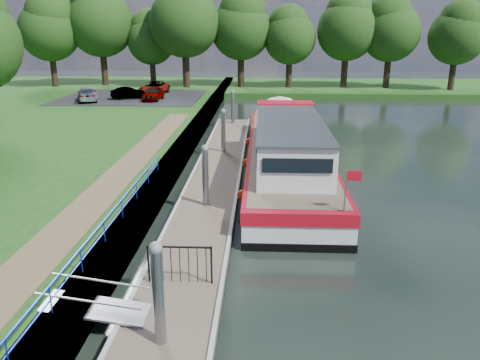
{
  "coord_description": "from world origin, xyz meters",
  "views": [
    {
      "loc": [
        2.26,
        -9.59,
        7.3
      ],
      "look_at": [
        1.4,
        8.8,
        1.4
      ],
      "focal_mm": 35.0,
      "sensor_mm": 36.0,
      "label": 1
    }
  ],
  "objects_px": {
    "barge": "(286,149)",
    "car_a": "(153,93)",
    "car_c": "(87,94)",
    "pontoon": "(216,177)",
    "car_b": "(129,93)",
    "car_d": "(154,88)"
  },
  "relations": [
    {
      "from": "pontoon",
      "to": "barge",
      "type": "distance_m",
      "value": 4.47
    },
    {
      "from": "pontoon",
      "to": "car_c",
      "type": "xyz_separation_m",
      "value": [
        -14.48,
        21.71,
        1.29
      ]
    },
    {
      "from": "car_a",
      "to": "car_d",
      "type": "height_order",
      "value": "car_d"
    },
    {
      "from": "pontoon",
      "to": "car_a",
      "type": "bearing_deg",
      "value": 110.16
    },
    {
      "from": "car_a",
      "to": "barge",
      "type": "bearing_deg",
      "value": -57.56
    },
    {
      "from": "barge",
      "to": "car_a",
      "type": "relative_size",
      "value": 5.53
    },
    {
      "from": "pontoon",
      "to": "barge",
      "type": "bearing_deg",
      "value": 34.71
    },
    {
      "from": "car_c",
      "to": "pontoon",
      "type": "bearing_deg",
      "value": 102.66
    },
    {
      "from": "car_c",
      "to": "car_a",
      "type": "bearing_deg",
      "value": 167.23
    },
    {
      "from": "barge",
      "to": "car_c",
      "type": "relative_size",
      "value": 4.83
    },
    {
      "from": "pontoon",
      "to": "car_b",
      "type": "xyz_separation_m",
      "value": [
        -10.91,
        23.47,
        1.22
      ]
    },
    {
      "from": "car_b",
      "to": "car_c",
      "type": "distance_m",
      "value": 3.97
    },
    {
      "from": "barge",
      "to": "pontoon",
      "type": "bearing_deg",
      "value": -145.29
    },
    {
      "from": "car_c",
      "to": "car_b",
      "type": "bearing_deg",
      "value": -174.78
    },
    {
      "from": "pontoon",
      "to": "car_b",
      "type": "bearing_deg",
      "value": 114.94
    },
    {
      "from": "car_d",
      "to": "car_c",
      "type": "bearing_deg",
      "value": -126.53
    },
    {
      "from": "car_b",
      "to": "car_d",
      "type": "bearing_deg",
      "value": -49.27
    },
    {
      "from": "car_d",
      "to": "car_b",
      "type": "bearing_deg",
      "value": -107.4
    },
    {
      "from": "barge",
      "to": "car_c",
      "type": "distance_m",
      "value": 26.38
    },
    {
      "from": "car_d",
      "to": "car_a",
      "type": "bearing_deg",
      "value": -70.63
    },
    {
      "from": "barge",
      "to": "car_d",
      "type": "bearing_deg",
      "value": 117.5
    },
    {
      "from": "barge",
      "to": "car_d",
      "type": "distance_m",
      "value": 27.72
    }
  ]
}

